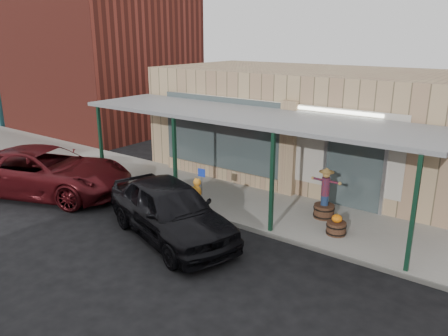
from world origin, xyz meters
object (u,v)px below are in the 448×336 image
Objects in this scene: barrel_scarecrow at (325,201)px; car_maroon at (46,172)px; parked_sedan at (170,210)px; barrel_pumpkin at (336,227)px; handicap_sign at (202,182)px.

barrel_scarecrow is 9.65m from car_maroon.
parked_sedan is at bearing -148.54° from barrel_scarecrow.
handicap_sign is at bearing -171.76° from barrel_pumpkin.
car_maroon reaches higher than parked_sedan.
parked_sedan reaches higher than handicap_sign.
barrel_pumpkin is (0.77, -0.89, -0.31)m from barrel_scarecrow.
handicap_sign is at bearing -174.66° from barrel_scarecrow.
handicap_sign is (-3.53, -1.51, 0.29)m from barrel_scarecrow.
barrel_pumpkin is 0.11× the size of car_maroon.
barrel_pumpkin is 0.13× the size of parked_sedan.
handicap_sign is 0.25× the size of parked_sedan.
car_maroon reaches higher than handicap_sign.
parked_sedan is 5.95m from car_maroon.
barrel_pumpkin is 4.63m from parked_sedan.
car_maroon is at bearing 108.62° from parked_sedan.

